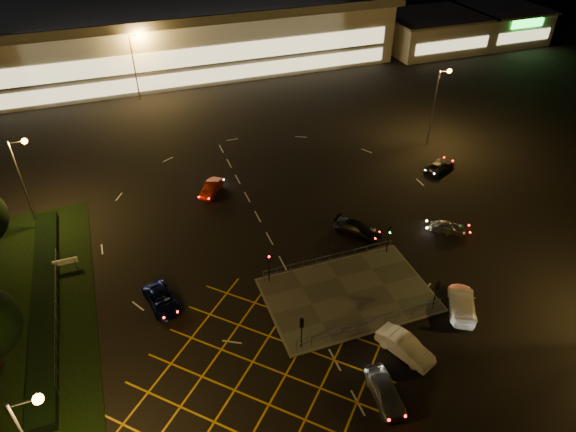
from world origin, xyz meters
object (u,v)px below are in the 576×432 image
object	(u,v)px
car_near_silver	(385,391)
car_circ_red	(211,188)
car_left_blue	(162,300)
signal_nw	(269,262)
signal_ne	(389,233)
signal_se	(437,289)
car_right_silver	(448,227)
car_far_dkgrey	(358,229)
car_east_grey	(439,166)
signal_sw	(302,327)
car_approach_white	(462,303)
car_queue_white	(405,347)

from	to	relation	value
car_near_silver	car_circ_red	xyz separation A→B (m)	(-5.51, 30.45, -0.11)
car_near_silver	car_left_blue	size ratio (longest dim) A/B	0.97
signal_nw	car_left_blue	bearing A→B (deg)	177.59
signal_ne	car_near_silver	world-z (taller)	signal_ne
car_near_silver	car_left_blue	bearing A→B (deg)	138.58
signal_se	car_right_silver	size ratio (longest dim) A/B	0.87
car_right_silver	car_left_blue	bearing A→B (deg)	122.08
car_left_blue	car_right_silver	bearing A→B (deg)	-11.25
car_left_blue	car_near_silver	bearing A→B (deg)	-59.45
signal_nw	car_far_dkgrey	bearing A→B (deg)	18.55
car_east_grey	signal_ne	bearing A→B (deg)	105.34
signal_sw	signal_se	size ratio (longest dim) A/B	1.00
signal_nw	car_approach_white	world-z (taller)	signal_nw
signal_nw	car_approach_white	size ratio (longest dim) A/B	0.60
signal_se	signal_nw	world-z (taller)	same
car_right_silver	car_circ_red	bearing A→B (deg)	85.12
car_right_silver	signal_nw	bearing A→B (deg)	123.66
car_left_blue	signal_nw	bearing A→B (deg)	-14.48
signal_se	car_near_silver	distance (m)	10.35
car_left_blue	car_approach_white	xyz separation A→B (m)	(23.86, -9.25, 0.11)
car_near_silver	signal_ne	bearing A→B (deg)	66.56
signal_ne	car_left_blue	distance (m)	21.64
signal_sw	signal_ne	distance (m)	14.41
car_near_silver	car_right_silver	size ratio (longest dim) A/B	1.25
car_far_dkgrey	car_east_grey	xyz separation A→B (m)	(14.99, 8.10, -0.11)
car_east_grey	signal_se	bearing A→B (deg)	120.04
signal_ne	car_queue_white	distance (m)	12.30
car_left_blue	car_circ_red	world-z (taller)	car_circ_red
car_near_silver	car_far_dkgrey	bearing A→B (deg)	75.50
car_near_silver	signal_sw	bearing A→B (deg)	128.02
signal_se	signal_nw	xyz separation A→B (m)	(-12.00, 7.99, 0.00)
signal_sw	car_left_blue	size ratio (longest dim) A/B	0.68
car_near_silver	car_far_dkgrey	size ratio (longest dim) A/B	0.91
signal_sw	car_approach_white	xyz separation A→B (m)	(14.29, -0.86, -1.61)
car_queue_white	car_far_dkgrey	bearing A→B (deg)	54.78
car_queue_white	car_far_dkgrey	world-z (taller)	car_queue_white
signal_nw	signal_se	bearing A→B (deg)	-33.65
car_left_blue	car_approach_white	bearing A→B (deg)	-33.27
signal_sw	car_circ_red	size ratio (longest dim) A/B	0.79
signal_se	car_circ_red	bearing A→B (deg)	-60.69
signal_se	car_right_silver	world-z (taller)	signal_se
signal_se	car_near_silver	bearing A→B (deg)	38.05
car_queue_white	car_east_grey	distance (m)	29.31
car_far_dkgrey	signal_se	bearing A→B (deg)	-124.41
car_far_dkgrey	car_circ_red	bearing A→B (deg)	92.70
car_far_dkgrey	car_approach_white	size ratio (longest dim) A/B	0.95
car_queue_white	car_right_silver	world-z (taller)	car_queue_white
signal_ne	car_right_silver	bearing A→B (deg)	6.24
car_queue_white	car_right_silver	bearing A→B (deg)	22.12
car_near_silver	signal_nw	bearing A→B (deg)	111.41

